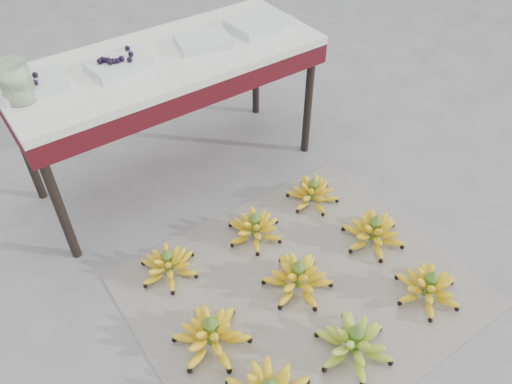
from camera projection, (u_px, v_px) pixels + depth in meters
ground at (278, 302)px, 1.93m from camera, size 60.00×60.00×0.00m
newspaper_mat at (300, 289)px, 1.97m from camera, size 1.26×1.06×0.01m
bunch_front_center at (354, 343)px, 1.73m from camera, size 0.28×0.28×0.17m
bunch_front_right at (428, 288)px, 1.91m from camera, size 0.33×0.33×0.15m
bunch_mid_left at (211, 334)px, 1.75m from camera, size 0.29×0.29×0.17m
bunch_mid_center at (298, 278)px, 1.94m from camera, size 0.34×0.34×0.16m
bunch_mid_right at (373, 232)px, 2.11m from camera, size 0.30×0.30×0.16m
bunch_back_left at (168, 265)px, 1.99m from camera, size 0.24×0.24×0.14m
bunch_back_center at (255, 228)px, 2.14m from camera, size 0.29×0.29×0.15m
bunch_back_right at (313, 193)px, 2.30m from camera, size 0.26×0.26×0.14m
vendor_table at (167, 71)px, 2.11m from camera, size 1.33×0.53×0.64m
tray_far_left at (33, 85)px, 1.85m from camera, size 0.24×0.19×0.06m
tray_left at (118, 64)px, 1.96m from camera, size 0.25×0.19×0.06m
tray_right at (203, 41)px, 2.11m from camera, size 0.25×0.20×0.04m
tray_far_right at (259, 23)px, 2.23m from camera, size 0.28×0.21×0.04m
glass_jar at (16, 82)px, 1.76m from camera, size 0.13×0.13×0.14m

